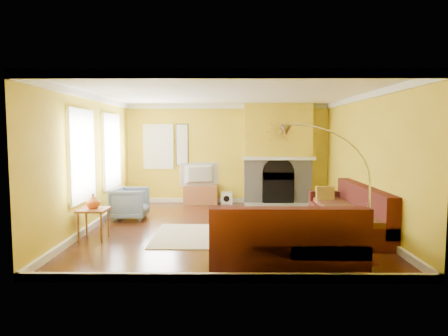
{
  "coord_description": "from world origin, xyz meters",
  "views": [
    {
      "loc": [
        -0.01,
        -7.95,
        1.91
      ],
      "look_at": [
        -0.08,
        0.4,
        1.18
      ],
      "focal_mm": 32.0,
      "sensor_mm": 36.0,
      "label": 1
    }
  ],
  "objects_px": {
    "media_console": "(201,195)",
    "arc_lamp": "(331,197)",
    "armchair": "(130,203)",
    "sectional_sofa": "(296,214)",
    "side_table": "(94,224)",
    "coffee_table": "(244,228)"
  },
  "relations": [
    {
      "from": "armchair",
      "to": "arc_lamp",
      "type": "xyz_separation_m",
      "value": [
        3.64,
        -3.17,
        0.66
      ]
    },
    {
      "from": "sectional_sofa",
      "to": "arc_lamp",
      "type": "distance_m",
      "value": 1.66
    },
    {
      "from": "media_console",
      "to": "arc_lamp",
      "type": "xyz_separation_m",
      "value": [
        2.19,
        -5.09,
        0.76
      ]
    },
    {
      "from": "side_table",
      "to": "arc_lamp",
      "type": "xyz_separation_m",
      "value": [
        3.88,
        -1.47,
        0.73
      ]
    },
    {
      "from": "side_table",
      "to": "arc_lamp",
      "type": "relative_size",
      "value": 0.28
    },
    {
      "from": "side_table",
      "to": "arc_lamp",
      "type": "bearing_deg",
      "value": -20.73
    },
    {
      "from": "sectional_sofa",
      "to": "arc_lamp",
      "type": "relative_size",
      "value": 1.87
    },
    {
      "from": "sectional_sofa",
      "to": "media_console",
      "type": "xyz_separation_m",
      "value": [
        -1.98,
        3.55,
        -0.2
      ]
    },
    {
      "from": "media_console",
      "to": "side_table",
      "type": "bearing_deg",
      "value": -115.08
    },
    {
      "from": "sectional_sofa",
      "to": "media_console",
      "type": "distance_m",
      "value": 4.07
    },
    {
      "from": "armchair",
      "to": "arc_lamp",
      "type": "height_order",
      "value": "arc_lamp"
    },
    {
      "from": "media_console",
      "to": "armchair",
      "type": "relative_size",
      "value": 1.18
    },
    {
      "from": "media_console",
      "to": "armchair",
      "type": "distance_m",
      "value": 2.41
    },
    {
      "from": "armchair",
      "to": "arc_lamp",
      "type": "distance_m",
      "value": 4.87
    },
    {
      "from": "sectional_sofa",
      "to": "side_table",
      "type": "relative_size",
      "value": 6.77
    },
    {
      "from": "coffee_table",
      "to": "armchair",
      "type": "xyz_separation_m",
      "value": [
        -2.48,
        1.72,
        0.14
      ]
    },
    {
      "from": "sectional_sofa",
      "to": "media_console",
      "type": "height_order",
      "value": "sectional_sofa"
    },
    {
      "from": "sectional_sofa",
      "to": "side_table",
      "type": "xyz_separation_m",
      "value": [
        -3.67,
        -0.07,
        -0.17
      ]
    },
    {
      "from": "coffee_table",
      "to": "armchair",
      "type": "height_order",
      "value": "armchair"
    },
    {
      "from": "sectional_sofa",
      "to": "coffee_table",
      "type": "bearing_deg",
      "value": -174.28
    },
    {
      "from": "sectional_sofa",
      "to": "arc_lamp",
      "type": "height_order",
      "value": "arc_lamp"
    },
    {
      "from": "sectional_sofa",
      "to": "arc_lamp",
      "type": "xyz_separation_m",
      "value": [
        0.21,
        -1.54,
        0.56
      ]
    }
  ]
}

